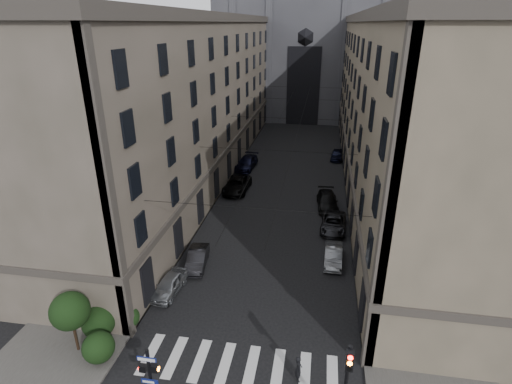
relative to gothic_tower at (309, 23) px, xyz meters
The scene contains 19 objects.
sidewalk_left 44.07m from the gothic_tower, 105.08° to the right, with size 7.00×80.00×0.15m, color #383533.
sidewalk_right 44.07m from the gothic_tower, 74.92° to the right, with size 7.00×80.00×0.15m, color #383533.
zebra_crossing 72.18m from the gothic_tower, 90.00° to the right, with size 11.00×3.20×0.01m, color beige.
building_left 42.07m from the gothic_tower, 109.04° to the right, with size 13.60×60.60×18.85m.
building_right 42.07m from the gothic_tower, 70.96° to the right, with size 13.60×60.60×18.85m.
gothic_tower is the anchor object (origin of this frame).
pedestrian_signal_left 75.15m from the gothic_tower, 92.74° to the right, with size 1.02×0.38×4.00m.
traffic_light_right 74.67m from the gothic_tower, 85.62° to the right, with size 0.34×0.50×5.20m.
shrub_cluster 72.29m from the gothic_tower, 97.11° to the right, with size 3.90×4.40×3.90m.
tram_wires 40.72m from the gothic_tower, 90.00° to the right, with size 14.00×60.00×0.43m.
car_left_near 66.79m from the gothic_tower, 95.51° to the right, with size 1.53×3.81×1.30m, color gray.
car_left_midnear 63.23m from the gothic_tower, 94.95° to the right, with size 1.41×4.05×1.33m, color black.
car_left_midfar 48.52m from the gothic_tower, 96.74° to the right, with size 2.55×5.52×1.53m, color black.
car_left_far 41.37m from the gothic_tower, 98.67° to the right, with size 2.15×5.29×1.54m, color black.
car_right_near 61.05m from the gothic_tower, 84.73° to the right, with size 1.37×3.92×1.29m, color slate.
car_right_midnear 55.68m from the gothic_tower, 84.10° to the right, with size 2.24×4.86×1.35m, color black.
car_right_midfar 51.10m from the gothic_tower, 84.19° to the right, with size 2.03×5.00×1.45m, color black.
car_right_far 36.41m from the gothic_tower, 78.88° to the right, with size 1.64×4.08×1.39m, color black.
pedestrian 72.48m from the gothic_tower, 87.24° to the right, with size 0.59×0.39×1.61m, color black.
Camera 1 is at (3.78, -11.51, 17.86)m, focal length 28.00 mm.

